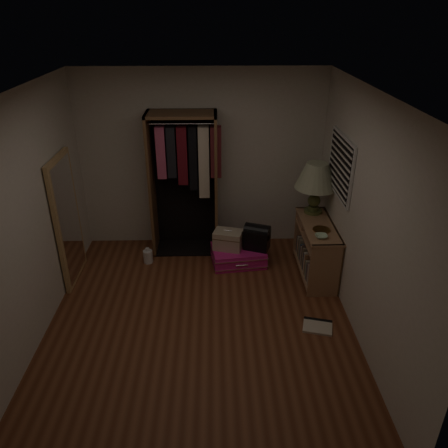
{
  "coord_description": "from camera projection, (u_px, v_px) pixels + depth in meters",
  "views": [
    {
      "loc": [
        0.18,
        -4.04,
        3.32
      ],
      "look_at": [
        0.3,
        0.95,
        0.8
      ],
      "focal_mm": 35.0,
      "sensor_mm": 36.0,
      "label": 1
    }
  ],
  "objects": [
    {
      "name": "floor_book",
      "position": [
        318.0,
        325.0,
        5.02
      ],
      "size": [
        0.38,
        0.34,
        0.03
      ],
      "rotation": [
        0.0,
        0.0,
        -0.26
      ],
      "color": "beige",
      "rests_on": "ground"
    },
    {
      "name": "console_bookshelf",
      "position": [
        315.0,
        247.0,
        5.89
      ],
      "size": [
        0.42,
        1.12,
        0.75
      ],
      "color": "#976A49",
      "rests_on": "ground"
    },
    {
      "name": "ground",
      "position": [
        200.0,
        322.0,
        5.1
      ],
      "size": [
        4.0,
        4.0,
        0.0
      ],
      "primitive_type": "plane",
      "color": "#5D2F1A",
      "rests_on": "ground"
    },
    {
      "name": "floor_mirror",
      "position": [
        67.0,
        220.0,
        5.57
      ],
      "size": [
        0.06,
        0.8,
        1.7
      ],
      "color": "tan",
      "rests_on": "ground"
    },
    {
      "name": "white_jug",
      "position": [
        148.0,
        256.0,
        6.24
      ],
      "size": [
        0.15,
        0.15,
        0.23
      ],
      "rotation": [
        0.0,
        0.0,
        0.13
      ],
      "color": "silver",
      "rests_on": "ground"
    },
    {
      "name": "pink_suitcase",
      "position": [
        238.0,
        255.0,
        6.23
      ],
      "size": [
        0.82,
        0.64,
        0.23
      ],
      "rotation": [
        0.0,
        0.0,
        0.13
      ],
      "color": "#CD197A",
      "rests_on": "ground"
    },
    {
      "name": "open_wardrobe",
      "position": [
        186.0,
        171.0,
        6.13
      ],
      "size": [
        1.01,
        0.5,
        2.05
      ],
      "color": "brown",
      "rests_on": "ground"
    },
    {
      "name": "train_case",
      "position": [
        228.0,
        240.0,
        6.12
      ],
      "size": [
        0.45,
        0.37,
        0.29
      ],
      "rotation": [
        0.0,
        0.0,
        -0.27
      ],
      "color": "tan",
      "rests_on": "pink_suitcase"
    },
    {
      "name": "black_bag",
      "position": [
        257.0,
        236.0,
        6.09
      ],
      "size": [
        0.4,
        0.33,
        0.38
      ],
      "rotation": [
        0.0,
        0.0,
        -0.36
      ],
      "color": "black",
      "rests_on": "pink_suitcase"
    },
    {
      "name": "room_walls",
      "position": [
        204.0,
        203.0,
        4.46
      ],
      "size": [
        3.52,
        4.02,
        2.6
      ],
      "color": "beige",
      "rests_on": "ground"
    },
    {
      "name": "brass_tray",
      "position": [
        322.0,
        230.0,
        5.55
      ],
      "size": [
        0.28,
        0.28,
        0.01
      ],
      "rotation": [
        0.0,
        0.0,
        0.33
      ],
      "color": "#A97941",
      "rests_on": "console_bookshelf"
    },
    {
      "name": "ceramic_bowl",
      "position": [
        321.0,
        236.0,
        5.36
      ],
      "size": [
        0.16,
        0.16,
        0.04
      ],
      "primitive_type": "imported",
      "rotation": [
        0.0,
        0.0,
        -0.02
      ],
      "color": "#B2D2AF",
      "rests_on": "console_bookshelf"
    },
    {
      "name": "table_lamp",
      "position": [
        316.0,
        177.0,
        5.79
      ],
      "size": [
        0.74,
        0.74,
        0.71
      ],
      "rotation": [
        0.0,
        0.0,
        -0.38
      ],
      "color": "#434D25",
      "rests_on": "console_bookshelf"
    }
  ]
}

